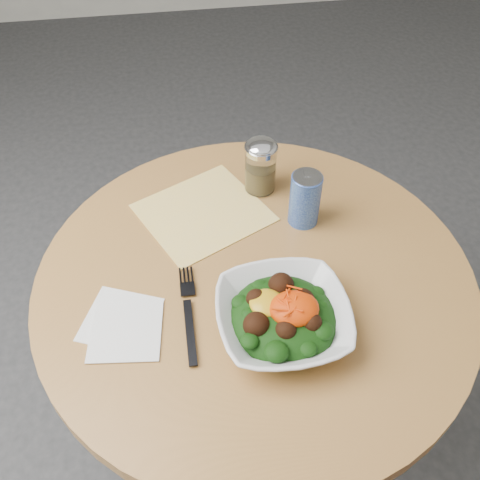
# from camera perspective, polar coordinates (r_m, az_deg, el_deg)

# --- Properties ---
(ground) EXTENTS (6.00, 6.00, 0.00)m
(ground) POSITION_cam_1_polar(r_m,az_deg,el_deg) (1.74, 1.08, -19.53)
(ground) COLOR #303033
(ground) RESTS_ON ground
(table) EXTENTS (0.90, 0.90, 0.75)m
(table) POSITION_cam_1_polar(r_m,az_deg,el_deg) (1.26, 1.43, -9.37)
(table) COLOR black
(table) RESTS_ON ground
(cloth_napkin) EXTENTS (0.34, 0.33, 0.00)m
(cloth_napkin) POSITION_cam_1_polar(r_m,az_deg,el_deg) (1.22, -3.92, 2.94)
(cloth_napkin) COLOR #FDB70D
(cloth_napkin) RESTS_ON table
(paper_napkins) EXTENTS (0.17, 0.19, 0.00)m
(paper_napkins) POSITION_cam_1_polar(r_m,az_deg,el_deg) (1.04, -12.36, -8.87)
(paper_napkins) COLOR white
(paper_napkins) RESTS_ON table
(salad_bowl) EXTENTS (0.25, 0.25, 0.09)m
(salad_bowl) POSITION_cam_1_polar(r_m,az_deg,el_deg) (0.99, 4.63, -8.15)
(salad_bowl) COLOR silver
(salad_bowl) RESTS_ON table
(fork) EXTENTS (0.03, 0.23, 0.00)m
(fork) POSITION_cam_1_polar(r_m,az_deg,el_deg) (1.04, -5.50, -7.42)
(fork) COLOR black
(fork) RESTS_ON table
(spice_shaker) EXTENTS (0.08, 0.08, 0.14)m
(spice_shaker) POSITION_cam_1_polar(r_m,az_deg,el_deg) (1.24, 2.20, 7.87)
(spice_shaker) COLOR silver
(spice_shaker) RESTS_ON table
(beverage_can) EXTENTS (0.07, 0.07, 0.13)m
(beverage_can) POSITION_cam_1_polar(r_m,az_deg,el_deg) (1.17, 6.94, 4.37)
(beverage_can) COLOR #0D2795
(beverage_can) RESTS_ON table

